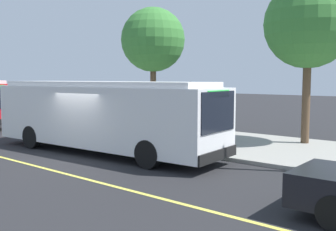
% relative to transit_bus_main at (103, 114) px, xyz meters
% --- Properties ---
extents(ground_plane, '(120.00, 120.00, 0.00)m').
position_rel_transit_bus_main_xyz_m(ground_plane, '(-0.04, -1.01, -1.62)').
color(ground_plane, '#232326').
extents(sidewalk_curb, '(44.00, 6.40, 0.15)m').
position_rel_transit_bus_main_xyz_m(sidewalk_curb, '(-0.04, 4.99, -1.54)').
color(sidewalk_curb, gray).
rests_on(sidewalk_curb, ground_plane).
extents(lane_stripe_center, '(36.00, 0.14, 0.01)m').
position_rel_transit_bus_main_xyz_m(lane_stripe_center, '(-0.04, -3.21, -1.61)').
color(lane_stripe_center, '#E0D64C').
rests_on(lane_stripe_center, ground_plane).
extents(transit_bus_main, '(11.04, 3.18, 2.95)m').
position_rel_transit_bus_main_xyz_m(transit_bus_main, '(0.00, 0.00, 0.00)').
color(transit_bus_main, white).
rests_on(transit_bus_main, ground_plane).
extents(bus_shelter, '(2.90, 1.60, 2.48)m').
position_rel_transit_bus_main_xyz_m(bus_shelter, '(0.57, 4.85, 0.30)').
color(bus_shelter, '#333338').
rests_on(bus_shelter, sidewalk_curb).
extents(waiting_bench, '(1.60, 0.48, 0.95)m').
position_rel_transit_bus_main_xyz_m(waiting_bench, '(0.98, 4.70, -0.98)').
color(waiting_bench, brown).
rests_on(waiting_bench, sidewalk_curb).
extents(route_sign_post, '(0.44, 0.08, 2.80)m').
position_rel_transit_bus_main_xyz_m(route_sign_post, '(2.69, 2.42, 0.34)').
color(route_sign_post, '#333338').
rests_on(route_sign_post, sidewalk_curb).
extents(pedestrian_commuter, '(0.24, 0.40, 1.69)m').
position_rel_transit_bus_main_xyz_m(pedestrian_commuter, '(1.62, 2.85, -0.50)').
color(pedestrian_commuter, '#282D47').
rests_on(pedestrian_commuter, sidewalk_curb).
extents(street_tree_near_shelter, '(3.87, 3.87, 7.19)m').
position_rel_transit_bus_main_xyz_m(street_tree_near_shelter, '(-3.63, 7.21, 3.76)').
color(street_tree_near_shelter, brown).
rests_on(street_tree_near_shelter, sidewalk_curb).
extents(street_tree_upstreet, '(3.92, 3.92, 7.29)m').
position_rel_transit_bus_main_xyz_m(street_tree_upstreet, '(5.91, 6.85, 3.83)').
color(street_tree_upstreet, brown).
rests_on(street_tree_upstreet, sidewalk_curb).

